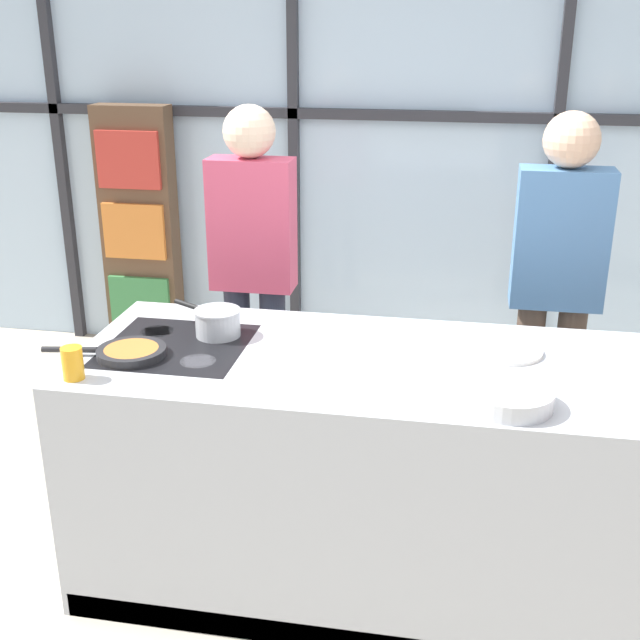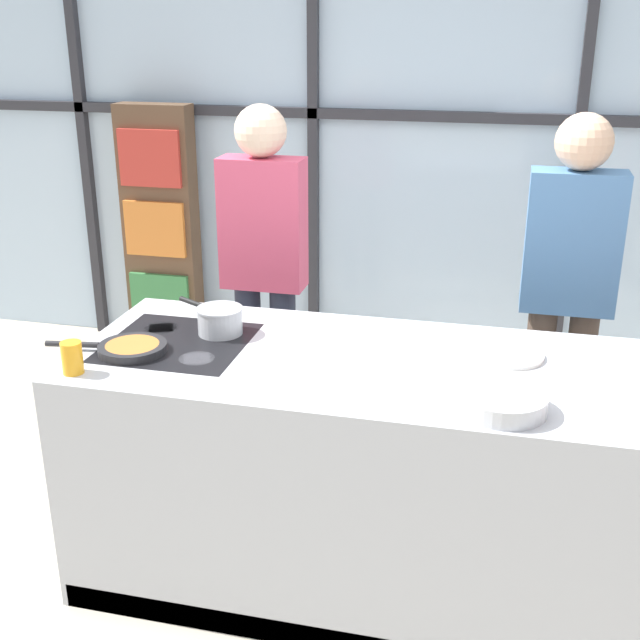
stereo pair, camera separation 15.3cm
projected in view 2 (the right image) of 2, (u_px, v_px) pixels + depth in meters
ground_plane at (369, 575)px, 3.19m from camera, size 18.00×18.00×0.00m
back_window_wall at (442, 139)px, 4.72m from camera, size 6.40×0.10×2.80m
bookshelf at (161, 230)px, 5.15m from camera, size 0.47×0.19×1.58m
demo_island at (372, 474)px, 3.02m from camera, size 2.19×0.89×0.93m
spectator_far_left at (264, 258)px, 3.83m from camera, size 0.40×0.24×1.72m
spectator_center_left at (568, 280)px, 3.52m from camera, size 0.40×0.24×1.72m
frying_pan at (130, 348)px, 2.93m from camera, size 0.45×0.25×0.03m
saucepan at (220, 319)px, 3.09m from camera, size 0.30×0.22×0.10m
white_plate at (507, 355)px, 2.90m from camera, size 0.26×0.26×0.01m
mixing_bowl at (503, 401)px, 2.49m from camera, size 0.28×0.28×0.06m
juice_glass_near at (72, 358)px, 2.74m from camera, size 0.07×0.07×0.11m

